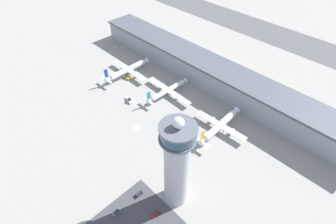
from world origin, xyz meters
TOP-DOWN VIEW (x-y plane):
  - ground_plane at (0.00, 0.00)m, footprint 1000.00×1000.00m
  - terminal_building at (0.00, 70.00)m, footprint 220.53×25.00m
  - runway_strip at (0.00, 179.23)m, footprint 330.80×44.00m
  - control_tower at (50.14, -17.00)m, footprint 15.15×15.15m
  - airplane_gate_alpha at (-50.59, 32.12)m, footprint 38.35×40.75m
  - airplane_gate_bravo at (-10.29, 36.93)m, footprint 41.59×37.24m
  - airplane_gate_charlie at (37.56, 34.79)m, footprint 35.49×39.09m
  - service_truck_catering at (30.39, 11.61)m, footprint 8.31×2.31m
  - service_truck_fuel at (-24.19, 12.30)m, footprint 8.33×4.31m
  - service_truck_baggage at (-46.79, 28.31)m, footprint 5.94×2.57m
  - car_blue_compact at (36.58, -43.05)m, footprint 1.89×4.39m
  - car_maroon_suv at (36.44, -29.69)m, footprint 1.90×4.57m
  - car_grey_coupe at (50.04, -30.16)m, footprint 2.03×4.78m

SIDE VIEW (x-z plane):
  - ground_plane at x=0.00m, z-range 0.00..0.00m
  - runway_strip at x=0.00m, z-range 0.00..0.01m
  - car_maroon_suv at x=36.44m, z-range -0.16..1.23m
  - car_grey_coupe at x=50.04m, z-range -0.16..1.28m
  - car_blue_compact at x=36.58m, z-range -0.17..1.37m
  - service_truck_catering at x=30.39m, z-range -0.42..2.31m
  - service_truck_fuel at x=-24.19m, z-range -0.43..2.40m
  - service_truck_baggage at x=-46.79m, z-range -0.45..2.53m
  - airplane_gate_bravo at x=-10.29m, z-range -1.84..9.71m
  - airplane_gate_charlie at x=37.56m, z-range -2.26..11.42m
  - airplane_gate_alpha at x=-50.59m, z-range -2.24..11.42m
  - terminal_building at x=0.00m, z-range 0.10..17.70m
  - control_tower at x=50.14m, z-range -0.23..54.17m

